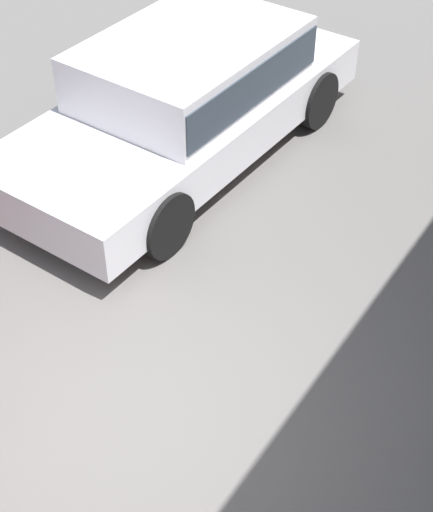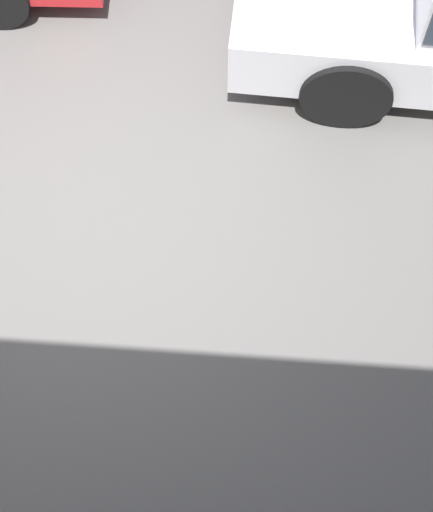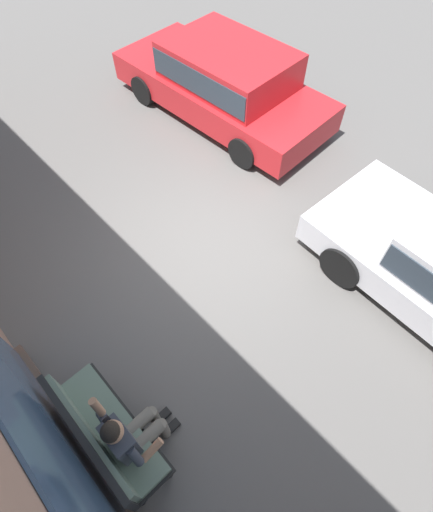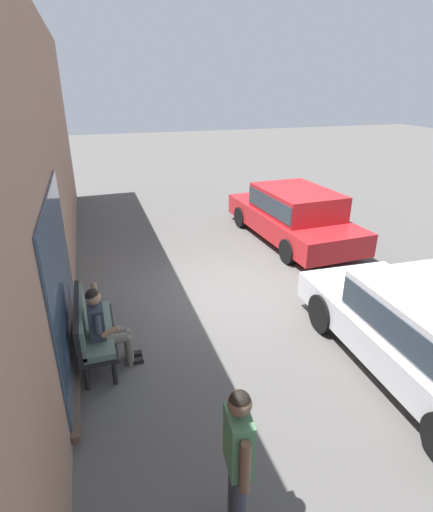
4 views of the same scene
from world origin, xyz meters
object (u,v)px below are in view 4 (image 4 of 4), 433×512
(person_on_phone, at_px, (104,326))
(pedestrian_standing, at_px, (238,454))
(parked_car_mid, at_px, (294,213))
(bench, at_px, (90,326))

(person_on_phone, height_order, pedestrian_standing, pedestrian_standing)
(person_on_phone, height_order, parked_car_mid, parked_car_mid)
(person_on_phone, bearing_deg, pedestrian_standing, -160.91)
(person_on_phone, bearing_deg, parked_car_mid, -52.52)
(bench, xyz_separation_m, person_on_phone, (-0.26, -0.22, 0.13))
(pedestrian_standing, bearing_deg, bench, 21.19)
(parked_car_mid, relative_size, pedestrian_standing, 2.72)
(bench, relative_size, parked_car_mid, 0.34)
(person_on_phone, relative_size, pedestrian_standing, 0.78)
(person_on_phone, distance_m, pedestrian_standing, 3.15)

